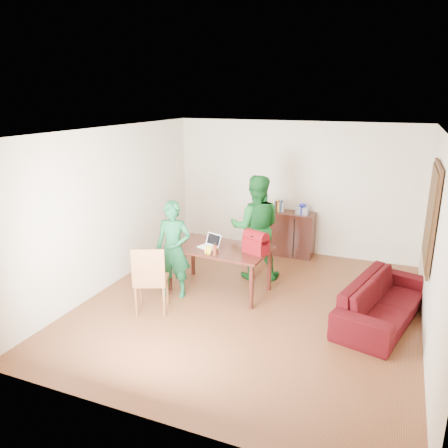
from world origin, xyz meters
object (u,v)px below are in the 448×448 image
at_px(person_near, 173,249).
at_px(person_far, 256,227).
at_px(red_bag, 256,244).
at_px(chair, 152,292).
at_px(laptop, 208,245).
at_px(bottle, 215,249).
at_px(table, 219,253).
at_px(sofa, 383,301).

height_order(person_near, person_far, person_far).
xyz_separation_m(person_near, red_bag, (1.25, 0.42, 0.12)).
bearing_deg(chair, laptop, 39.77).
bearing_deg(red_bag, laptop, -153.60).
relative_size(laptop, bottle, 1.79).
distance_m(person_near, laptop, 0.57).
bearing_deg(laptop, red_bag, 24.82).
distance_m(bottle, red_bag, 0.66).
distance_m(table, red_bag, 0.68).
relative_size(table, chair, 1.61).
bearing_deg(sofa, bottle, 112.01).
height_order(bottle, red_bag, red_bag).
xyz_separation_m(laptop, sofa, (2.78, 0.05, -0.51)).
bearing_deg(chair, table, 35.12).
xyz_separation_m(chair, person_far, (1.05, 1.84, 0.63)).
xyz_separation_m(person_near, bottle, (0.69, 0.08, 0.07)).
distance_m(person_far, red_bag, 0.85).
height_order(table, chair, chair).
bearing_deg(sofa, chair, 121.91).
xyz_separation_m(chair, sofa, (3.29, 1.02, -0.01)).
xyz_separation_m(laptop, bottle, (0.24, -0.27, 0.06)).
relative_size(person_near, red_bag, 4.09).
bearing_deg(sofa, red_bag, 104.33).
relative_size(person_far, red_bag, 4.79).
bearing_deg(table, sofa, 3.63).
distance_m(table, person_far, 0.90).
bearing_deg(table, person_far, 68.94).
distance_m(person_near, bottle, 0.70).
xyz_separation_m(table, person_near, (-0.62, -0.45, 0.12)).
xyz_separation_m(person_near, sofa, (3.23, 0.41, -0.50)).
height_order(person_near, bottle, person_near).
height_order(laptop, bottle, laptop).
xyz_separation_m(person_far, red_bag, (0.27, -0.81, -0.02)).
height_order(chair, sofa, chair).
height_order(table, person_far, person_far).
bearing_deg(bottle, laptop, 131.49).
bearing_deg(person_far, bottle, 57.51).
bearing_deg(person_far, person_near, 33.21).
bearing_deg(bottle, sofa, 7.37).
relative_size(bottle, red_bag, 0.50).
xyz_separation_m(chair, red_bag, (1.32, 1.03, 0.61)).
relative_size(person_far, bottle, 9.52).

